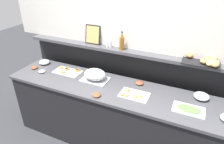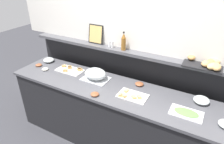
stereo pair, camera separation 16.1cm
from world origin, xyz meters
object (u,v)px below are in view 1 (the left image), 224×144
at_px(serving_cloche, 95,75).
at_px(condiment_bowl_dark, 42,71).
at_px(condiment_bowl_teal, 97,95).
at_px(sandwich_platter_side, 68,71).
at_px(salt_shaker, 107,44).
at_px(pepper_shaker, 110,44).
at_px(condiment_bowl_red, 34,68).
at_px(cold_cuts_platter, 189,109).
at_px(glass_bowl_large, 201,96).
at_px(bread_basket, 206,60).
at_px(sandwich_platter_front, 133,95).
at_px(glass_bowl_small, 44,62).
at_px(vinegar_bottle_amber, 122,42).
at_px(condiment_bowl_cream, 139,83).
at_px(framed_picture, 93,35).

height_order(serving_cloche, condiment_bowl_dark, serving_cloche).
height_order(condiment_bowl_dark, condiment_bowl_teal, condiment_bowl_teal).
bearing_deg(sandwich_platter_side, salt_shaker, 33.45).
relative_size(serving_cloche, pepper_shaker, 3.91).
bearing_deg(condiment_bowl_red, serving_cloche, 4.62).
bearing_deg(sandwich_platter_side, condiment_bowl_dark, -152.57).
bearing_deg(pepper_shaker, sandwich_platter_side, -148.94).
height_order(cold_cuts_platter, condiment_bowl_red, condiment_bowl_red).
height_order(glass_bowl_large, salt_shaker, salt_shaker).
bearing_deg(serving_cloche, bread_basket, 15.52).
bearing_deg(sandwich_platter_front, condiment_bowl_teal, -153.58).
bearing_deg(glass_bowl_small, cold_cuts_platter, -6.59).
relative_size(serving_cloche, salt_shaker, 3.91).
height_order(serving_cloche, glass_bowl_large, serving_cloche).
height_order(sandwich_platter_side, glass_bowl_small, glass_bowl_small).
relative_size(vinegar_bottle_amber, pepper_shaker, 2.71).
height_order(cold_cuts_platter, glass_bowl_large, glass_bowl_large).
bearing_deg(cold_cuts_platter, condiment_bowl_teal, -169.87).
bearing_deg(condiment_bowl_red, condiment_bowl_teal, -11.67).
bearing_deg(serving_cloche, condiment_bowl_teal, -58.43).
relative_size(sandwich_platter_side, glass_bowl_large, 2.29).
bearing_deg(condiment_bowl_teal, serving_cloche, 121.57).
height_order(sandwich_platter_side, condiment_bowl_dark, sandwich_platter_side).
distance_m(cold_cuts_platter, serving_cloche, 1.15).
xyz_separation_m(cold_cuts_platter, condiment_bowl_cream, (-0.60, 0.27, 0.01)).
relative_size(glass_bowl_large, framed_picture, 0.64).
bearing_deg(cold_cuts_platter, condiment_bowl_dark, 179.60).
bearing_deg(framed_picture, condiment_bowl_dark, -136.67).
relative_size(bread_basket, framed_picture, 1.55).
height_order(glass_bowl_large, framed_picture, framed_picture).
bearing_deg(framed_picture, condiment_bowl_red, -147.23).
relative_size(sandwich_platter_side, condiment_bowl_red, 4.14).
bearing_deg(sandwich_platter_front, pepper_shaker, 136.91).
height_order(serving_cloche, glass_bowl_small, serving_cloche).
xyz_separation_m(sandwich_platter_front, glass_bowl_large, (0.69, 0.25, 0.02)).
xyz_separation_m(salt_shaker, pepper_shaker, (0.04, 0.00, 0.00)).
xyz_separation_m(serving_cloche, salt_shaker, (0.01, 0.34, 0.30)).
xyz_separation_m(sandwich_platter_front, glass_bowl_small, (-1.45, 0.23, 0.02)).
bearing_deg(condiment_bowl_cream, glass_bowl_large, -0.92).
xyz_separation_m(condiment_bowl_dark, bread_basket, (1.97, 0.46, 0.35)).
bearing_deg(vinegar_bottle_amber, cold_cuts_platter, -27.05).
relative_size(sandwich_platter_side, condiment_bowl_teal, 4.01).
height_order(cold_cuts_platter, pepper_shaker, pepper_shaker).
bearing_deg(condiment_bowl_red, sandwich_platter_front, -1.89).
distance_m(vinegar_bottle_amber, bread_basket, 1.00).
height_order(salt_shaker, pepper_shaker, same).
relative_size(cold_cuts_platter, framed_picture, 1.21).
distance_m(sandwich_platter_front, bread_basket, 0.88).
bearing_deg(condiment_bowl_red, condiment_bowl_dark, -14.84).
xyz_separation_m(glass_bowl_small, condiment_bowl_teal, (1.09, -0.41, -0.01)).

